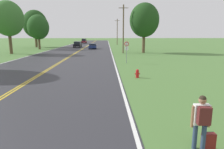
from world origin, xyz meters
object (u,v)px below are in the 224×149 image
at_px(hitchhiker_person, 202,118).
at_px(tree_mid_treeline, 38,27).
at_px(fire_hydrant, 137,73).
at_px(tree_left_verge, 35,24).
at_px(car_dark_blue_sedan_approaching, 93,46).
at_px(car_black_suv_mid_near, 78,44).
at_px(suitcase, 208,142).
at_px(traffic_sign, 127,47).
at_px(car_maroon_suv_mid_far, 84,41).
at_px(tree_behind_sign, 8,19).
at_px(tree_right_cluster, 144,20).

height_order(hitchhiker_person, tree_mid_treeline, tree_mid_treeline).
relative_size(fire_hydrant, tree_left_verge, 0.07).
distance_m(hitchhiker_person, car_dark_blue_sedan_approaching, 44.95).
bearing_deg(car_black_suv_mid_near, suitcase, -166.18).
height_order(tree_left_verge, car_black_suv_mid_near, tree_left_verge).
relative_size(traffic_sign, tree_mid_treeline, 0.33).
distance_m(tree_mid_treeline, car_maroon_suv_mid_far, 34.44).
relative_size(tree_left_verge, car_maroon_suv_mid_far, 2.27).
bearing_deg(tree_behind_sign, tree_left_verge, 96.04).
height_order(hitchhiker_person, car_black_suv_mid_near, hitchhiker_person).
bearing_deg(car_dark_blue_sedan_approaching, fire_hydrant, 9.32).
bearing_deg(tree_left_verge, traffic_sign, -56.01).
bearing_deg(hitchhiker_person, suitcase, -81.62).
bearing_deg(tree_left_verge, tree_mid_treeline, -67.00).
distance_m(suitcase, tree_right_cluster, 34.08).
relative_size(hitchhiker_person, tree_right_cluster, 0.19).
bearing_deg(tree_right_cluster, car_dark_blue_sedan_approaching, 133.45).
bearing_deg(car_dark_blue_sedan_approaching, traffic_sign, 12.34).
relative_size(suitcase, car_maroon_suv_mid_far, 0.13).
xyz_separation_m(fire_hydrant, tree_left_verge, (-22.06, 41.08, 5.94)).
bearing_deg(car_dark_blue_sedan_approaching, tree_right_cluster, 42.98).
xyz_separation_m(tree_mid_treeline, car_maroon_suv_mid_far, (7.07, 33.44, -4.19)).
height_order(tree_mid_treeline, car_dark_blue_sedan_approaching, tree_mid_treeline).
xyz_separation_m(traffic_sign, car_black_suv_mid_near, (-10.35, 31.43, -1.13)).
distance_m(tree_left_verge, tree_behind_sign, 19.88).
height_order(tree_left_verge, tree_right_cluster, tree_left_verge).
distance_m(hitchhiker_person, car_maroon_suv_mid_far, 77.59).
height_order(car_dark_blue_sedan_approaching, car_maroon_suv_mid_far, car_maroon_suv_mid_far).
height_order(traffic_sign, tree_left_verge, tree_left_verge).
bearing_deg(tree_behind_sign, tree_right_cluster, 3.55).
height_order(tree_mid_treeline, car_maroon_suv_mid_far, tree_mid_treeline).
xyz_separation_m(suitcase, car_dark_blue_sedan_approaching, (-6.44, 44.48, 0.42)).
bearing_deg(car_maroon_suv_mid_far, tree_behind_sign, 170.55).
bearing_deg(traffic_sign, car_dark_blue_sedan_approaching, 102.82).
bearing_deg(traffic_sign, car_black_suv_mid_near, 108.22).
xyz_separation_m(tree_left_verge, car_maroon_suv_mid_far, (10.61, 25.11, -5.31)).
bearing_deg(tree_mid_treeline, car_dark_blue_sedan_approaching, 5.73).
bearing_deg(hitchhiker_person, tree_left_verge, 24.37).
distance_m(fire_hydrant, tree_mid_treeline, 37.94).
bearing_deg(car_black_suv_mid_near, tree_behind_sign, 154.23).
bearing_deg(tree_right_cluster, suitcase, -97.10).
relative_size(hitchhiker_person, traffic_sign, 0.65).
relative_size(car_black_suv_mid_near, car_maroon_suv_mid_far, 0.94).
height_order(tree_mid_treeline, tree_right_cluster, tree_right_cluster).
height_order(fire_hydrant, tree_mid_treeline, tree_mid_treeline).
xyz_separation_m(suitcase, tree_mid_treeline, (-19.09, 43.22, 4.90)).
bearing_deg(hitchhiker_person, car_maroon_suv_mid_far, 9.65).
xyz_separation_m(tree_left_verge, car_black_suv_mid_near, (11.67, -1.21, -5.42)).
height_order(suitcase, tree_left_verge, tree_left_verge).
xyz_separation_m(hitchhiker_person, tree_left_verge, (-22.33, 51.58, 5.24)).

